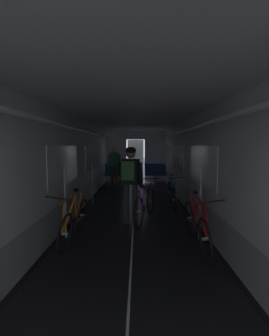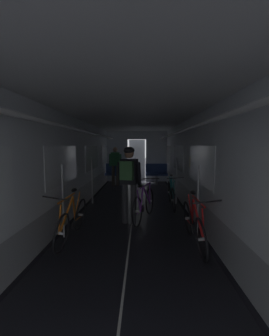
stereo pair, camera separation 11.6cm
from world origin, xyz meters
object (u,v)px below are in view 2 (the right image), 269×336
at_px(bicycle_red, 194,225).
at_px(person_standing_near_bench, 115,164).
at_px(bicycle_teal, 171,194).
at_px(person_cyclist_aisle, 129,177).
at_px(bench_seat_far_right, 156,172).
at_px(bicycle_orange, 72,220).
at_px(bicycle_purple_in_aisle, 144,204).
at_px(bench_seat_far_left, 116,172).

relative_size(bicycle_red, person_standing_near_bench, 1.00).
xyz_separation_m(bicycle_teal, person_cyclist_aisle, (-1.13, -1.38, 0.69)).
relative_size(bench_seat_far_right, bicycle_red, 0.58).
distance_m(bench_seat_far_right, bicycle_teal, 3.78).
bearing_deg(bicycle_orange, bicycle_purple_in_aisle, 41.89).
bearing_deg(bicycle_teal, bicycle_orange, -132.57).
bearing_deg(bicycle_red, person_cyclist_aisle, 136.81).
bearing_deg(bench_seat_far_right, person_cyclist_aisle, -100.54).
xyz_separation_m(bicycle_teal, person_standing_near_bench, (-1.97, 3.40, 0.59)).
bearing_deg(bicycle_red, bench_seat_far_right, 92.19).
bearing_deg(bicycle_purple_in_aisle, bicycle_red, -58.24).
distance_m(bicycle_red, bicycle_orange, 2.22).
height_order(bicycle_orange, person_cyclist_aisle, person_cyclist_aisle).
xyz_separation_m(bicycle_teal, bicycle_orange, (-2.14, -2.33, -0.00)).
xyz_separation_m(bicycle_red, person_cyclist_aisle, (-1.20, 1.13, 0.69)).
height_order(bicycle_red, person_cyclist_aisle, person_cyclist_aisle).
xyz_separation_m(person_cyclist_aisle, person_standing_near_bench, (-0.84, 4.78, -0.10)).
relative_size(bicycle_red, bicycle_teal, 1.00).
relative_size(bench_seat_far_right, bicycle_orange, 0.58).
distance_m(bench_seat_far_left, bicycle_orange, 6.11).
bearing_deg(bench_seat_far_right, bicycle_purple_in_aisle, -97.19).
bearing_deg(bench_seat_far_left, bench_seat_far_right, 0.00).
bearing_deg(person_cyclist_aisle, bench_seat_far_right, 79.46).
relative_size(bicycle_teal, bicycle_orange, 1.00).
relative_size(bicycle_orange, person_cyclist_aisle, 0.98).
height_order(bicycle_red, bicycle_purple_in_aisle, bicycle_red).
xyz_separation_m(bench_seat_far_right, bicycle_orange, (-1.97, -6.11, -0.19)).
xyz_separation_m(bench_seat_far_right, person_standing_near_bench, (-1.80, -0.38, 0.41)).
distance_m(bench_seat_far_left, bicycle_red, 6.60).
bearing_deg(person_standing_near_bench, bicycle_red, -70.95).
relative_size(bench_seat_far_left, bicycle_purple_in_aisle, 0.60).
bearing_deg(bicycle_purple_in_aisle, bicycle_orange, -138.11).
distance_m(bench_seat_far_left, bicycle_purple_in_aisle, 5.04).
bearing_deg(bicycle_orange, bicycle_red, -4.50).
relative_size(person_cyclist_aisle, person_standing_near_bench, 1.03).
xyz_separation_m(bicycle_orange, bicycle_purple_in_aisle, (1.35, 1.21, 0.00)).
bearing_deg(bicycle_teal, person_cyclist_aisle, -129.38).
distance_m(bicycle_red, bicycle_teal, 2.51).
relative_size(bench_seat_far_left, bicycle_red, 0.58).
height_order(bench_seat_far_left, person_cyclist_aisle, person_cyclist_aisle).
height_order(bicycle_teal, bicycle_purple_in_aisle, bicycle_teal).
height_order(bench_seat_far_left, bench_seat_far_right, same).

